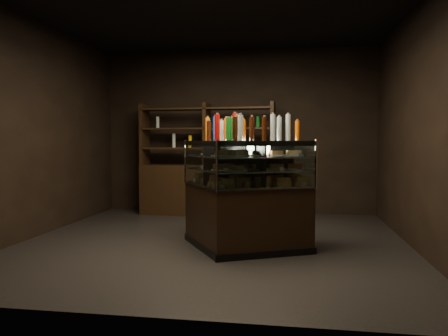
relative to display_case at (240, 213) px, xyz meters
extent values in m
plane|color=black|center=(-0.39, 0.35, -0.45)|extent=(5.00, 5.00, 0.00)
cube|color=black|center=(-0.39, 2.85, 1.05)|extent=(5.00, 0.02, 3.00)
cube|color=black|center=(-0.39, -2.15, 1.05)|extent=(5.00, 0.02, 3.00)
cube|color=black|center=(2.11, 0.35, 1.05)|extent=(0.02, 5.00, 3.00)
cube|color=black|center=(-2.89, 0.35, 1.05)|extent=(0.02, 5.00, 3.00)
cube|color=black|center=(-0.39, 0.35, 2.55)|extent=(5.00, 5.00, 0.02)
cube|color=black|center=(0.23, -0.07, -0.06)|extent=(1.33, 1.05, 0.78)
cube|color=black|center=(0.23, -0.07, -0.41)|extent=(1.37, 1.09, 0.08)
cube|color=black|center=(0.23, -0.07, 0.85)|extent=(1.33, 1.05, 0.06)
cube|color=silver|center=(0.23, -0.07, 0.34)|extent=(1.27, 0.99, 0.02)
cube|color=silver|center=(0.23, -0.07, 0.52)|extent=(1.27, 0.99, 0.02)
cube|color=silver|center=(0.23, -0.07, 0.69)|extent=(1.27, 0.99, 0.02)
cube|color=white|center=(0.36, -0.35, 0.60)|extent=(1.08, 0.52, 0.55)
cylinder|color=silver|center=(0.90, -0.08, 0.60)|extent=(0.03, 0.03, 0.57)
cylinder|color=silver|center=(-0.18, -0.59, 0.60)|extent=(0.03, 0.03, 0.57)
cube|color=black|center=(-0.23, 0.07, -0.06)|extent=(1.12, 1.33, 0.78)
cube|color=black|center=(-0.23, 0.07, -0.41)|extent=(1.15, 1.37, 0.08)
cube|color=black|center=(-0.23, 0.07, 0.85)|extent=(1.12, 1.33, 0.06)
cube|color=silver|center=(-0.23, 0.07, 0.34)|extent=(1.06, 1.27, 0.02)
cube|color=silver|center=(-0.23, 0.07, 0.52)|extent=(1.06, 1.27, 0.02)
cube|color=silver|center=(-0.23, 0.07, 0.69)|extent=(1.06, 1.27, 0.02)
cube|color=white|center=(-0.49, -0.09, 0.60)|extent=(0.61, 1.03, 0.55)
cylinder|color=silver|center=(-0.18, -0.59, 0.60)|extent=(0.03, 0.03, 0.57)
cylinder|color=silver|center=(-0.79, 0.43, 0.60)|extent=(0.03, 0.03, 0.57)
cube|color=#B47740|center=(-0.21, -0.31, 0.38)|extent=(0.20, 0.16, 0.06)
cube|color=#B47740|center=(0.02, -0.20, 0.38)|extent=(0.20, 0.16, 0.06)
cube|color=#B47740|center=(0.24, -0.09, 0.38)|extent=(0.20, 0.16, 0.06)
cube|color=#B47740|center=(0.47, 0.01, 0.38)|extent=(0.20, 0.16, 0.06)
cube|color=#B47740|center=(0.69, 0.12, 0.38)|extent=(0.20, 0.16, 0.06)
cylinder|color=white|center=(-0.18, -0.26, 0.54)|extent=(0.24, 0.24, 0.01)
cube|color=#B47740|center=(-0.18, -0.26, 0.57)|extent=(0.19, 0.15, 0.05)
cylinder|color=white|center=(0.02, -0.17, 0.54)|extent=(0.24, 0.24, 0.01)
cube|color=#B47740|center=(0.02, -0.17, 0.57)|extent=(0.19, 0.15, 0.05)
cylinder|color=white|center=(0.23, -0.07, 0.54)|extent=(0.24, 0.24, 0.01)
cube|color=#B47740|center=(0.23, -0.07, 0.57)|extent=(0.19, 0.15, 0.05)
cylinder|color=white|center=(0.43, 0.03, 0.54)|extent=(0.24, 0.24, 0.01)
cube|color=#B47740|center=(0.43, 0.03, 0.57)|extent=(0.19, 0.15, 0.05)
cylinder|color=white|center=(0.64, 0.13, 0.54)|extent=(0.24, 0.24, 0.01)
cube|color=#B47740|center=(0.64, 0.13, 0.57)|extent=(0.19, 0.15, 0.05)
cylinder|color=white|center=(-0.18, -0.26, 0.70)|extent=(0.24, 0.24, 0.02)
cube|color=#B47740|center=(-0.18, -0.26, 0.74)|extent=(0.19, 0.15, 0.05)
cylinder|color=white|center=(0.02, -0.17, 0.70)|extent=(0.24, 0.24, 0.02)
cube|color=#B47740|center=(0.02, -0.17, 0.74)|extent=(0.19, 0.15, 0.05)
cylinder|color=white|center=(0.23, -0.07, 0.70)|extent=(0.24, 0.24, 0.02)
cube|color=#B47740|center=(0.23, -0.07, 0.74)|extent=(0.19, 0.15, 0.05)
cylinder|color=white|center=(0.43, 0.03, 0.70)|extent=(0.24, 0.24, 0.02)
cube|color=#B47740|center=(0.43, 0.03, 0.74)|extent=(0.19, 0.15, 0.05)
cylinder|color=white|center=(0.64, 0.13, 0.70)|extent=(0.24, 0.24, 0.02)
cube|color=#B47740|center=(0.64, 0.13, 0.74)|extent=(0.19, 0.15, 0.05)
cube|color=#B47740|center=(-0.51, 0.49, 0.38)|extent=(0.17, 0.20, 0.06)
cube|color=#B47740|center=(-0.38, 0.27, 0.38)|extent=(0.17, 0.20, 0.06)
cube|color=#B47740|center=(-0.25, 0.06, 0.38)|extent=(0.17, 0.20, 0.06)
cube|color=#B47740|center=(-0.13, -0.16, 0.38)|extent=(0.17, 0.20, 0.06)
cube|color=#B47740|center=(0.00, -0.38, 0.38)|extent=(0.17, 0.20, 0.06)
cylinder|color=white|center=(-0.46, 0.46, 0.54)|extent=(0.24, 0.24, 0.01)
cube|color=#B47740|center=(-0.46, 0.46, 0.57)|extent=(0.16, 0.19, 0.05)
cylinder|color=white|center=(-0.34, 0.27, 0.54)|extent=(0.24, 0.24, 0.01)
cube|color=#B47740|center=(-0.34, 0.27, 0.57)|extent=(0.16, 0.19, 0.05)
cylinder|color=white|center=(-0.23, 0.07, 0.54)|extent=(0.24, 0.24, 0.01)
cube|color=#B47740|center=(-0.23, 0.07, 0.57)|extent=(0.16, 0.19, 0.05)
cylinder|color=white|center=(-0.11, -0.12, 0.54)|extent=(0.24, 0.24, 0.01)
cube|color=#B47740|center=(-0.11, -0.12, 0.57)|extent=(0.16, 0.19, 0.05)
cylinder|color=white|center=(0.00, -0.32, 0.54)|extent=(0.24, 0.24, 0.01)
cube|color=#B47740|center=(0.00, -0.32, 0.57)|extent=(0.16, 0.19, 0.05)
cylinder|color=white|center=(-0.46, 0.46, 0.70)|extent=(0.24, 0.24, 0.02)
cube|color=#B47740|center=(-0.46, 0.46, 0.74)|extent=(0.16, 0.19, 0.05)
cylinder|color=white|center=(-0.34, 0.27, 0.70)|extent=(0.24, 0.24, 0.02)
cube|color=#B47740|center=(-0.34, 0.27, 0.74)|extent=(0.16, 0.19, 0.05)
cylinder|color=white|center=(-0.23, 0.07, 0.70)|extent=(0.24, 0.24, 0.02)
cube|color=#B47740|center=(-0.23, 0.07, 0.74)|extent=(0.16, 0.19, 0.05)
cylinder|color=white|center=(-0.11, -0.12, 0.70)|extent=(0.24, 0.24, 0.02)
cube|color=#B47740|center=(-0.11, -0.12, 0.74)|extent=(0.16, 0.19, 0.05)
cylinder|color=white|center=(0.00, -0.32, 0.70)|extent=(0.24, 0.24, 0.02)
cube|color=#B47740|center=(0.00, -0.32, 0.74)|extent=(0.16, 0.19, 0.05)
cylinder|color=silver|center=(-0.22, -0.28, 1.02)|extent=(0.06, 0.06, 0.28)
cylinder|color=silver|center=(-0.22, -0.28, 1.17)|extent=(0.03, 0.03, 0.02)
cylinder|color=#D8590A|center=(-0.12, -0.24, 1.02)|extent=(0.06, 0.06, 0.28)
cylinder|color=silver|center=(-0.12, -0.24, 1.17)|extent=(0.03, 0.03, 0.02)
cylinder|color=#0F38B2|center=(-0.02, -0.19, 1.02)|extent=(0.06, 0.06, 0.28)
cylinder|color=silver|center=(-0.02, -0.19, 1.17)|extent=(0.03, 0.03, 0.02)
cylinder|color=#B20C0A|center=(0.08, -0.14, 1.02)|extent=(0.06, 0.06, 0.28)
cylinder|color=silver|center=(0.08, -0.14, 1.17)|extent=(0.03, 0.03, 0.02)
cylinder|color=#147223|center=(0.18, -0.09, 1.02)|extent=(0.06, 0.06, 0.28)
cylinder|color=silver|center=(0.18, -0.09, 1.17)|extent=(0.03, 0.03, 0.02)
cylinder|color=yellow|center=(0.28, -0.04, 1.02)|extent=(0.06, 0.06, 0.28)
cylinder|color=silver|center=(0.28, -0.04, 1.17)|extent=(0.03, 0.03, 0.02)
cylinder|color=black|center=(0.38, 0.00, 1.02)|extent=(0.06, 0.06, 0.28)
cylinder|color=silver|center=(0.38, 0.00, 1.17)|extent=(0.03, 0.03, 0.02)
cylinder|color=silver|center=(0.48, 0.05, 1.02)|extent=(0.06, 0.06, 0.28)
cylinder|color=silver|center=(0.48, 0.05, 1.17)|extent=(0.03, 0.03, 0.02)
cylinder|color=#D8590A|center=(0.58, 0.10, 1.02)|extent=(0.06, 0.06, 0.28)
cylinder|color=silver|center=(0.58, 0.10, 1.17)|extent=(0.03, 0.03, 0.02)
cylinder|color=#0F38B2|center=(0.68, 0.15, 1.02)|extent=(0.06, 0.06, 0.28)
cylinder|color=silver|center=(0.68, 0.15, 1.17)|extent=(0.03, 0.03, 0.02)
cylinder|color=silver|center=(-0.48, 0.50, 1.02)|extent=(0.06, 0.06, 0.28)
cylinder|color=silver|center=(-0.48, 0.50, 1.17)|extent=(0.03, 0.03, 0.02)
cylinder|color=#D8590A|center=(-0.43, 0.41, 1.02)|extent=(0.06, 0.06, 0.28)
cylinder|color=silver|center=(-0.43, 0.41, 1.17)|extent=(0.03, 0.03, 0.02)
cylinder|color=#0F38B2|center=(-0.37, 0.31, 1.02)|extent=(0.06, 0.06, 0.28)
cylinder|color=silver|center=(-0.37, 0.31, 1.17)|extent=(0.03, 0.03, 0.02)
cylinder|color=#B20C0A|center=(-0.31, 0.22, 1.02)|extent=(0.06, 0.06, 0.28)
cylinder|color=silver|center=(-0.31, 0.22, 1.17)|extent=(0.03, 0.03, 0.02)
cylinder|color=#147223|center=(-0.26, 0.12, 1.02)|extent=(0.06, 0.06, 0.28)
cylinder|color=silver|center=(-0.26, 0.12, 1.17)|extent=(0.03, 0.03, 0.02)
cylinder|color=yellow|center=(-0.20, 0.02, 1.02)|extent=(0.06, 0.06, 0.28)
cylinder|color=silver|center=(-0.20, 0.02, 1.17)|extent=(0.03, 0.03, 0.02)
cylinder|color=black|center=(-0.14, -0.07, 1.02)|extent=(0.06, 0.06, 0.28)
cylinder|color=silver|center=(-0.14, -0.07, 1.17)|extent=(0.03, 0.03, 0.02)
cylinder|color=silver|center=(-0.09, -0.17, 1.02)|extent=(0.06, 0.06, 0.28)
cylinder|color=silver|center=(-0.09, -0.17, 1.17)|extent=(0.03, 0.03, 0.02)
cylinder|color=#D8590A|center=(-0.03, -0.26, 1.02)|extent=(0.06, 0.06, 0.28)
cylinder|color=silver|center=(-0.03, -0.26, 1.17)|extent=(0.03, 0.03, 0.02)
cylinder|color=#0F38B2|center=(0.03, -0.36, 1.02)|extent=(0.06, 0.06, 0.28)
cylinder|color=silver|center=(0.03, -0.36, 1.17)|extent=(0.03, 0.03, 0.02)
cylinder|color=black|center=(0.44, 0.63, -0.35)|extent=(0.27, 0.27, 0.20)
cone|color=#1A5C1E|center=(0.44, 0.63, 0.03)|extent=(0.40, 0.40, 0.56)
cone|color=#1A5C1E|center=(0.44, 0.63, 0.21)|extent=(0.31, 0.31, 0.39)
cube|color=black|center=(-0.89, 2.40, 0.00)|extent=(2.43, 0.54, 0.90)
cube|color=black|center=(-2.06, 2.46, 1.00)|extent=(0.08, 0.38, 1.10)
cube|color=black|center=(-0.89, 2.40, 1.00)|extent=(0.08, 0.38, 1.10)
cube|color=black|center=(0.28, 2.34, 1.00)|extent=(0.08, 0.38, 1.10)
cube|color=black|center=(-0.89, 2.40, 0.75)|extent=(2.38, 0.50, 0.03)
cube|color=black|center=(-0.89, 2.40, 1.10)|extent=(2.38, 0.50, 0.03)
cube|color=black|center=(-0.89, 2.40, 1.45)|extent=(2.38, 0.50, 0.03)
cylinder|color=silver|center=(-1.80, 2.45, 0.87)|extent=(0.06, 0.06, 0.22)
cylinder|color=#D8590A|center=(-1.50, 2.43, 0.87)|extent=(0.06, 0.06, 0.22)
cylinder|color=#0F38B2|center=(-1.19, 2.41, 0.87)|extent=(0.06, 0.06, 0.22)
cylinder|color=#B20C0A|center=(-0.89, 2.40, 0.87)|extent=(0.06, 0.06, 0.22)
cylinder|color=#147223|center=(-0.58, 2.38, 0.87)|extent=(0.06, 0.06, 0.22)
cylinder|color=yellow|center=(-0.28, 2.37, 0.87)|extent=(0.06, 0.06, 0.22)
cylinder|color=black|center=(0.03, 2.35, 0.87)|extent=(0.06, 0.06, 0.22)
camera|label=1|loc=(0.63, -5.23, 0.87)|focal=35.00mm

